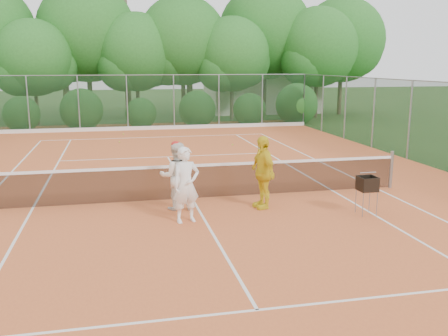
% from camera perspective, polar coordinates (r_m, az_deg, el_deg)
% --- Properties ---
extents(ground, '(120.00, 120.00, 0.00)m').
position_cam_1_polar(ground, '(13.63, -3.64, -3.63)').
color(ground, '#274819').
rests_on(ground, ground).
extents(clay_court, '(18.00, 36.00, 0.02)m').
position_cam_1_polar(clay_court, '(13.63, -3.64, -3.59)').
color(clay_court, '#D46431').
rests_on(clay_court, ground).
extents(club_building, '(8.00, 5.00, 3.00)m').
position_cam_1_polar(club_building, '(38.64, 4.23, 8.66)').
color(club_building, beige).
rests_on(club_building, ground).
extents(tennis_net, '(11.97, 0.10, 1.10)m').
position_cam_1_polar(tennis_net, '(13.50, -3.67, -1.45)').
color(tennis_net, gray).
rests_on(tennis_net, clay_court).
extents(player_white, '(0.73, 0.57, 1.77)m').
position_cam_1_polar(player_white, '(11.48, -4.36, -1.94)').
color(player_white, white).
rests_on(player_white, clay_court).
extents(player_center_grp, '(0.86, 0.68, 1.74)m').
position_cam_1_polar(player_center_grp, '(12.52, -5.47, -0.89)').
color(player_center_grp, silver).
rests_on(player_center_grp, clay_court).
extents(player_yellow, '(0.64, 1.15, 1.85)m').
position_cam_1_polar(player_yellow, '(12.62, 4.44, -0.48)').
color(player_yellow, yellow).
rests_on(player_yellow, clay_court).
extents(ball_hopper, '(0.41, 0.41, 0.94)m').
position_cam_1_polar(ball_hopper, '(12.54, 16.06, -1.82)').
color(ball_hopper, gray).
rests_on(ball_hopper, clay_court).
extents(stray_ball_a, '(0.07, 0.07, 0.07)m').
position_cam_1_polar(stray_ball_a, '(23.76, -11.85, 2.94)').
color(stray_ball_a, '#B3C62E').
rests_on(stray_ball_a, clay_court).
extents(stray_ball_b, '(0.07, 0.07, 0.07)m').
position_cam_1_polar(stray_ball_b, '(26.39, -11.41, 3.83)').
color(stray_ball_b, '#ADC62E').
rests_on(stray_ball_b, clay_court).
extents(stray_ball_c, '(0.07, 0.07, 0.07)m').
position_cam_1_polar(stray_ball_c, '(22.46, 0.97, 2.68)').
color(stray_ball_c, '#C5EB36').
rests_on(stray_ball_c, clay_court).
extents(court_markings, '(11.03, 23.83, 0.01)m').
position_cam_1_polar(court_markings, '(13.62, -3.64, -3.54)').
color(court_markings, white).
rests_on(court_markings, clay_court).
extents(fence_back, '(18.07, 0.07, 3.00)m').
position_cam_1_polar(fence_back, '(28.14, -8.37, 7.43)').
color(fence_back, '#19381E').
rests_on(fence_back, clay_court).
extents(tropical_treeline, '(32.10, 8.49, 15.03)m').
position_cam_1_polar(tropical_treeline, '(33.42, -6.69, 14.32)').
color(tropical_treeline, brown).
rests_on(tropical_treeline, ground).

